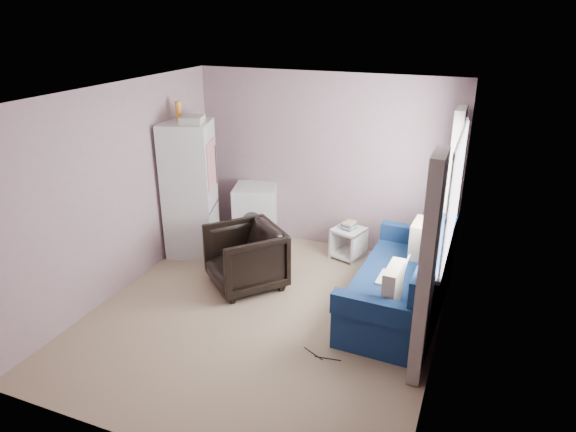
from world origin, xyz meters
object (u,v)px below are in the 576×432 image
armchair (245,255)px  fridge (190,188)px  side_table (348,241)px  sofa (405,286)px  washing_machine (256,212)px

armchair → fridge: (-1.14, 0.62, 0.53)m
armchair → side_table: 1.60m
sofa → armchair: bearing=-173.8°
washing_machine → sofa: (2.43, -1.18, -0.10)m
fridge → sofa: (3.10, -0.49, -0.62)m
fridge → side_table: size_ratio=3.95×
side_table → sofa: 1.49m
side_table → armchair: bearing=-128.3°
fridge → side_table: bearing=-1.3°
armchair → washing_machine: bearing=151.8°
side_table → fridge: bearing=-163.6°
washing_machine → sofa: 2.71m
washing_machine → side_table: size_ratio=1.57×
washing_machine → side_table: 1.47m
fridge → side_table: fridge is taller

